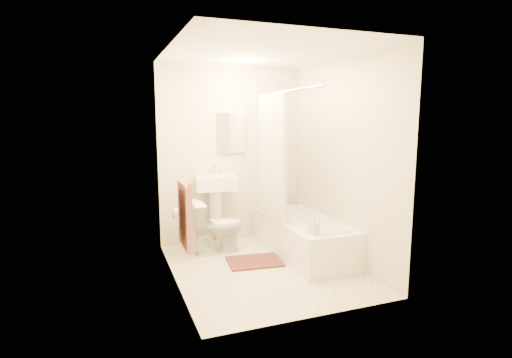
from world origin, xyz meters
name	(u,v)px	position (x,y,z in m)	size (l,w,h in m)	color
floor	(264,268)	(0.00, 0.00, 0.00)	(2.40, 2.40, 0.00)	beige
ceiling	(264,51)	(0.00, 0.00, 2.40)	(2.40, 2.40, 0.00)	white
wall_back	(232,155)	(0.00, 1.20, 1.20)	(2.00, 0.02, 2.40)	beige
wall_left	(172,168)	(-1.00, 0.00, 1.20)	(0.02, 2.40, 2.40)	beige
wall_right	(342,161)	(1.00, 0.00, 1.20)	(0.02, 2.40, 2.40)	beige
mirror	(232,133)	(0.00, 1.18, 1.50)	(0.40, 0.03, 0.55)	white
curtain_rod	(286,91)	(0.30, 0.10, 2.00)	(0.03, 0.03, 1.70)	silver
shower_curtain	(271,157)	(0.30, 0.50, 1.22)	(0.04, 0.80, 1.55)	silver
towel_bar	(181,182)	(-0.96, -0.25, 1.10)	(0.02, 0.02, 0.60)	silver
towel	(185,214)	(-0.93, -0.25, 0.78)	(0.06, 0.45, 0.66)	#CC7266
toilet_paper	(179,213)	(-0.93, 0.12, 0.70)	(0.12, 0.12, 0.11)	white
toilet	(216,226)	(-0.35, 0.74, 0.34)	(0.38, 0.69, 0.67)	silver
sink	(216,207)	(-0.27, 1.06, 0.52)	(0.53, 0.42, 1.03)	white
bathtub	(303,237)	(0.65, 0.27, 0.23)	(0.71, 1.61, 0.45)	white
bath_mat	(254,261)	(-0.03, 0.22, 0.01)	(0.63, 0.47, 0.02)	#49251C
soap_bottle	(314,226)	(0.44, -0.36, 0.56)	(0.09, 0.10, 0.21)	white
scrub_brush	(281,208)	(0.61, 0.87, 0.47)	(0.07, 0.22, 0.04)	#32A369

